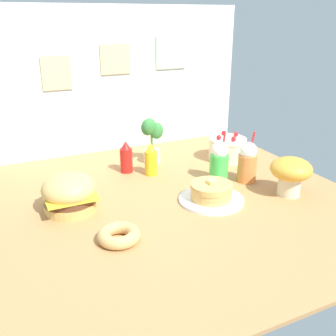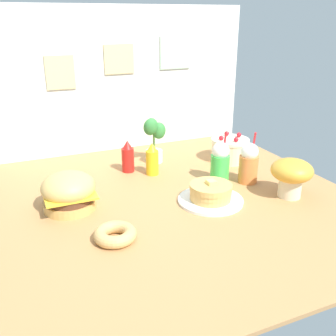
% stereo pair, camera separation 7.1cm
% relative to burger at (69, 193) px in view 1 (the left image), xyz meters
% --- Properties ---
extents(ground_plane, '(2.02, 2.07, 0.02)m').
position_rel_burger_xyz_m(ground_plane, '(0.60, -0.13, -0.11)').
color(ground_plane, '#B27F4C').
extents(back_wall, '(2.02, 0.04, 1.08)m').
position_rel_burger_xyz_m(back_wall, '(0.60, 0.90, 0.44)').
color(back_wall, silver).
rests_on(back_wall, ground_plane).
extents(burger, '(0.29, 0.29, 0.21)m').
position_rel_burger_xyz_m(burger, '(0.00, 0.00, 0.00)').
color(burger, '#DBA859').
rests_on(burger, ground_plane).
extents(pancake_stack, '(0.38, 0.38, 0.13)m').
position_rel_burger_xyz_m(pancake_stack, '(0.75, -0.24, -0.05)').
color(pancake_stack, white).
rests_on(pancake_stack, ground_plane).
extents(layer_cake, '(0.28, 0.28, 0.20)m').
position_rel_burger_xyz_m(layer_cake, '(1.22, 0.30, -0.02)').
color(layer_cake, beige).
rests_on(layer_cake, ground_plane).
extents(ketchup_bottle, '(0.08, 0.08, 0.22)m').
position_rel_burger_xyz_m(ketchup_bottle, '(0.46, 0.39, 0.00)').
color(ketchup_bottle, red).
rests_on(ketchup_bottle, ground_plane).
extents(mustard_bottle, '(0.08, 0.08, 0.22)m').
position_rel_burger_xyz_m(mustard_bottle, '(0.60, 0.28, 0.00)').
color(mustard_bottle, yellow).
rests_on(mustard_bottle, ground_plane).
extents(cream_soda_cup, '(0.12, 0.12, 0.33)m').
position_rel_burger_xyz_m(cream_soda_cup, '(0.95, 0.00, 0.03)').
color(cream_soda_cup, green).
rests_on(cream_soda_cup, ground_plane).
extents(orange_float_cup, '(0.12, 0.12, 0.33)m').
position_rel_burger_xyz_m(orange_float_cup, '(1.11, -0.08, 0.03)').
color(orange_float_cup, orange).
rests_on(orange_float_cup, ground_plane).
extents(donut_pink_glaze, '(0.21, 0.21, 0.06)m').
position_rel_burger_xyz_m(donut_pink_glaze, '(0.14, -0.42, -0.07)').
color(donut_pink_glaze, tan).
rests_on(donut_pink_glaze, ground_plane).
extents(potted_plant, '(0.17, 0.13, 0.34)m').
position_rel_burger_xyz_m(potted_plant, '(0.70, 0.50, 0.08)').
color(potted_plant, white).
rests_on(potted_plant, ground_plane).
extents(mushroom_stool, '(0.24, 0.24, 0.23)m').
position_rel_burger_xyz_m(mushroom_stool, '(1.21, -0.36, 0.04)').
color(mushroom_stool, beige).
rests_on(mushroom_stool, ground_plane).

